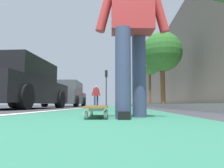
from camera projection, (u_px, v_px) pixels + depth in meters
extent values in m
plane|color=#38383D|center=(117.00, 107.00, 11.02)|extent=(80.00, 80.00, 0.00)
cube|color=#2D7256|center=(120.00, 106.00, 24.94)|extent=(56.00, 2.01, 0.00)
cube|color=silver|center=(108.00, 106.00, 21.02)|extent=(52.00, 0.16, 0.01)
cube|color=#9E9B93|center=(156.00, 105.00, 18.83)|extent=(52.00, 3.20, 0.15)
cube|color=#6D6459|center=(172.00, 68.00, 23.07)|extent=(40.00, 1.20, 8.18)
cylinder|color=white|center=(92.00, 113.00, 2.44)|extent=(0.07, 0.03, 0.07)
cylinder|color=white|center=(106.00, 113.00, 2.44)|extent=(0.07, 0.03, 0.07)
cylinder|color=white|center=(86.00, 115.00, 1.84)|extent=(0.07, 0.03, 0.07)
cylinder|color=white|center=(106.00, 115.00, 1.85)|extent=(0.07, 0.03, 0.07)
cube|color=silver|center=(99.00, 108.00, 2.45)|extent=(0.07, 0.12, 0.02)
cube|color=silver|center=(96.00, 110.00, 1.85)|extent=(0.07, 0.12, 0.02)
cube|color=olive|center=(98.00, 107.00, 2.15)|extent=(0.85, 0.25, 0.02)
cylinder|color=#384260|center=(123.00, 73.00, 1.89)|extent=(0.14, 0.14, 0.82)
cylinder|color=#384260|center=(139.00, 76.00, 2.15)|extent=(0.14, 0.14, 0.82)
cube|color=black|center=(123.00, 115.00, 1.86)|extent=(0.27, 0.12, 0.07)
cube|color=#B22D2D|center=(132.00, 3.00, 2.08)|extent=(0.26, 0.41, 0.60)
cylinder|color=#B22D2D|center=(108.00, 2.00, 2.08)|extent=(0.10, 0.24, 0.60)
cylinder|color=#B22D2D|center=(157.00, 3.00, 2.09)|extent=(0.10, 0.24, 0.60)
cube|color=black|center=(19.00, 92.00, 6.50)|extent=(4.35, 1.92, 0.70)
cube|color=black|center=(17.00, 70.00, 6.41)|extent=(2.41, 1.72, 0.60)
cube|color=#4C606B|center=(34.00, 75.00, 7.59)|extent=(0.08, 1.59, 0.51)
cylinder|color=black|center=(15.00, 100.00, 7.87)|extent=(0.63, 0.24, 0.62)
cylinder|color=black|center=(60.00, 99.00, 7.74)|extent=(0.63, 0.24, 0.62)
cylinder|color=black|center=(25.00, 97.00, 5.09)|extent=(0.63, 0.24, 0.62)
cube|color=#4C5156|center=(66.00, 98.00, 12.75)|extent=(4.44, 1.93, 0.70)
cube|color=#4C5156|center=(66.00, 87.00, 12.66)|extent=(2.47, 1.72, 0.60)
cube|color=#4C606B|center=(70.00, 88.00, 13.86)|extent=(0.10, 1.56, 0.51)
cylinder|color=black|center=(58.00, 102.00, 14.09)|extent=(0.62, 0.24, 0.61)
cylinder|color=black|center=(84.00, 102.00, 14.07)|extent=(0.62, 0.24, 0.61)
cylinder|color=black|center=(45.00, 101.00, 11.39)|extent=(0.62, 0.24, 0.61)
cylinder|color=black|center=(76.00, 101.00, 11.36)|extent=(0.62, 0.24, 0.61)
cylinder|color=#2D2D2D|center=(106.00, 91.00, 24.34)|extent=(0.12, 0.12, 3.26)
cube|color=black|center=(106.00, 74.00, 24.53)|extent=(0.24, 0.28, 0.80)
sphere|color=red|center=(106.00, 72.00, 24.69)|extent=(0.16, 0.16, 0.16)
sphere|color=#392907|center=(106.00, 74.00, 24.66)|extent=(0.16, 0.16, 0.16)
sphere|color=black|center=(106.00, 76.00, 24.64)|extent=(0.16, 0.16, 0.16)
cylinder|color=brown|center=(163.00, 86.00, 13.55)|extent=(0.30, 0.30, 2.62)
sphere|color=#2D6B28|center=(162.00, 52.00, 13.76)|extent=(2.57, 2.57, 2.57)
cylinder|color=brown|center=(150.00, 89.00, 19.81)|extent=(0.22, 0.22, 3.17)
sphere|color=#3D7F33|center=(150.00, 65.00, 20.03)|extent=(1.91, 1.91, 1.91)
cylinder|color=#384260|center=(97.00, 101.00, 16.53)|extent=(0.14, 0.14, 0.80)
cylinder|color=#384260|center=(95.00, 101.00, 16.29)|extent=(0.14, 0.14, 0.80)
cube|color=black|center=(97.00, 106.00, 16.49)|extent=(0.25, 0.10, 0.07)
cube|color=#B22D2D|center=(96.00, 92.00, 16.48)|extent=(0.23, 0.39, 0.58)
cylinder|color=#B22D2D|center=(99.00, 92.00, 16.47)|extent=(0.09, 0.23, 0.59)
cylinder|color=#B22D2D|center=(93.00, 92.00, 16.49)|extent=(0.09, 0.23, 0.59)
sphere|color=tan|center=(96.00, 87.00, 16.52)|extent=(0.21, 0.21, 0.21)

